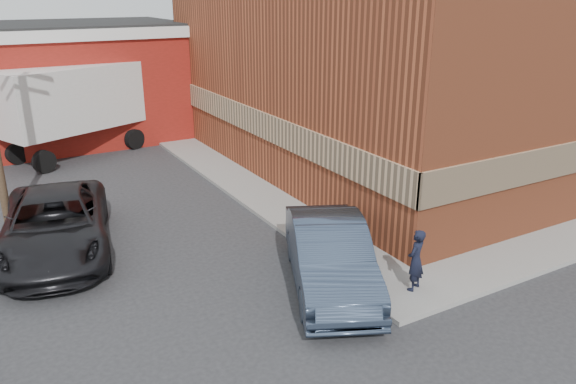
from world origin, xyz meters
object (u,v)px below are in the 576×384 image
suv_a (55,225)px  box_truck (89,102)px  man (416,260)px  sedan (330,256)px  warehouse (12,85)px  brick_building (403,49)px

suv_a → box_truck: box_truck is taller
man → sedan: sedan is taller
sedan → suv_a: bearing=160.4°
warehouse → suv_a: bearing=-91.8°
man → sedan: 2.08m
man → box_truck: size_ratio=0.19×
box_truck → suv_a: bearing=-130.5°
brick_building → man: bearing=-128.2°
brick_building → suv_a: 15.72m
suv_a → box_truck: 10.89m
man → warehouse: bearing=-96.0°
brick_building → sedan: size_ratio=3.51×
sedan → box_truck: 16.07m
warehouse → box_truck: bearing=-53.6°
man → suv_a: (-7.23, 6.80, -0.05)m
sedan → box_truck: (-2.45, 15.81, 1.46)m
warehouse → man: (6.79, -20.81, -1.91)m
sedan → warehouse: bearing=129.6°
brick_building → warehouse: bearing=142.8°
sedan → box_truck: box_truck is taller
brick_building → warehouse: 18.30m
sedan → box_truck: size_ratio=0.62×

